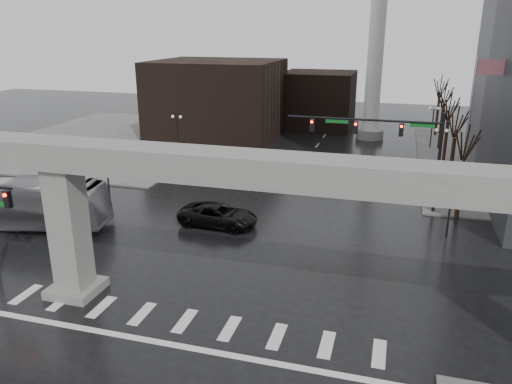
% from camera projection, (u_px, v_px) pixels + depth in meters
% --- Properties ---
extents(ground, '(160.00, 160.00, 0.00)m').
position_uv_depth(ground, '(193.00, 311.00, 26.14)').
color(ground, black).
rests_on(ground, ground).
extents(sidewalk_nw, '(28.00, 36.00, 0.15)m').
position_uv_depth(sidewalk_nw, '(117.00, 139.00, 65.77)').
color(sidewalk_nw, slate).
rests_on(sidewalk_nw, ground).
extents(elevated_guideway, '(48.00, 2.60, 8.70)m').
position_uv_depth(elevated_guideway, '(212.00, 188.00, 23.65)').
color(elevated_guideway, gray).
rests_on(elevated_guideway, ground).
extents(building_far_left, '(16.00, 14.00, 10.00)m').
position_uv_depth(building_far_left, '(217.00, 99.00, 66.55)').
color(building_far_left, black).
rests_on(building_far_left, ground).
extents(building_far_mid, '(10.00, 10.00, 8.00)m').
position_uv_depth(building_far_mid, '(318.00, 100.00, 72.84)').
color(building_far_mid, black).
rests_on(building_far_mid, ground).
extents(smokestack, '(3.60, 3.60, 30.00)m').
position_uv_depth(smokestack, '(377.00, 34.00, 62.32)').
color(smokestack, white).
rests_on(smokestack, ground).
extents(signal_mast_arm, '(12.12, 0.43, 8.00)m').
position_uv_depth(signal_mast_arm, '(390.00, 138.00, 39.10)').
color(signal_mast_arm, black).
rests_on(signal_mast_arm, ground).
extents(flagpole_assembly, '(2.06, 0.12, 12.00)m').
position_uv_depth(flagpole_assembly, '(474.00, 114.00, 39.83)').
color(flagpole_assembly, silver).
rests_on(flagpole_assembly, ground).
extents(lamp_right_0, '(1.22, 0.32, 5.11)m').
position_uv_depth(lamp_right_0, '(452.00, 190.00, 34.28)').
color(lamp_right_0, black).
rests_on(lamp_right_0, ground).
extents(lamp_right_1, '(1.22, 0.32, 5.11)m').
position_uv_depth(lamp_right_1, '(440.00, 146.00, 47.05)').
color(lamp_right_1, black).
rests_on(lamp_right_1, ground).
extents(lamp_right_2, '(1.22, 0.32, 5.11)m').
position_uv_depth(lamp_right_2, '(433.00, 120.00, 59.82)').
color(lamp_right_2, black).
rests_on(lamp_right_2, ground).
extents(lamp_left_0, '(1.22, 0.32, 5.11)m').
position_uv_depth(lamp_left_0, '(106.00, 162.00, 41.36)').
color(lamp_left_0, black).
rests_on(lamp_left_0, ground).
extents(lamp_left_1, '(1.22, 0.32, 5.11)m').
position_uv_depth(lamp_left_1, '(177.00, 130.00, 54.13)').
color(lamp_left_1, black).
rests_on(lamp_left_1, ground).
extents(lamp_left_2, '(1.22, 0.32, 5.11)m').
position_uv_depth(lamp_left_2, '(221.00, 110.00, 66.90)').
color(lamp_left_2, black).
rests_on(lamp_left_2, ground).
extents(tree_right_0, '(1.09, 1.58, 7.50)m').
position_uv_depth(tree_right_0, '(461.00, 184.00, 37.89)').
color(tree_right_0, black).
rests_on(tree_right_0, ground).
extents(tree_right_1, '(1.09, 1.61, 7.67)m').
position_uv_depth(tree_right_1, '(452.00, 158.00, 45.17)').
color(tree_right_1, black).
rests_on(tree_right_1, ground).
extents(tree_right_2, '(1.10, 1.63, 7.85)m').
position_uv_depth(tree_right_2, '(446.00, 139.00, 52.44)').
color(tree_right_2, black).
rests_on(tree_right_2, ground).
extents(tree_right_3, '(1.11, 1.66, 8.02)m').
position_uv_depth(tree_right_3, '(441.00, 125.00, 59.72)').
color(tree_right_3, black).
rests_on(tree_right_3, ground).
extents(tree_right_4, '(1.12, 1.69, 8.19)m').
position_uv_depth(tree_right_4, '(438.00, 114.00, 67.00)').
color(tree_right_4, black).
rests_on(tree_right_4, ground).
extents(pickup_truck, '(6.05, 3.02, 1.65)m').
position_uv_depth(pickup_truck, '(218.00, 215.00, 37.10)').
color(pickup_truck, black).
rests_on(pickup_truck, ground).
extents(city_bus, '(13.39, 5.52, 3.63)m').
position_uv_depth(city_bus, '(19.00, 203.00, 36.68)').
color(city_bus, '#98979C').
rests_on(city_bus, ground).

